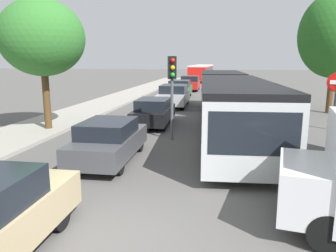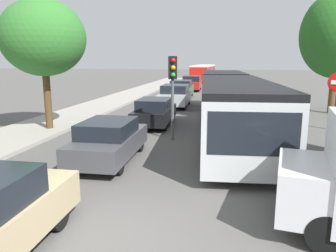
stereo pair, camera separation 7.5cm
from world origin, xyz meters
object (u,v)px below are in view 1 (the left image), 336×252
queued_car_graphite (109,141)px  queued_car_black (154,112)px  city_bus_rear (201,72)px  queued_car_green (180,89)px  no_entry_sign (335,99)px  articulated_bus (227,98)px  queued_car_silver (174,96)px  tree_left_mid (42,40)px  traffic_light (172,79)px  tree_right_mid (336,35)px  queued_car_red (190,83)px

queued_car_graphite → queued_car_black: (0.16, 6.00, -0.00)m
city_bus_rear → queued_car_green: (-0.19, -22.34, -0.62)m
queued_car_green → no_entry_sign: (7.86, -15.48, 1.12)m
articulated_bus → queued_car_silver: 7.41m
queued_car_graphite → tree_left_mid: tree_left_mid is taller
queued_car_graphite → traffic_light: 3.98m
city_bus_rear → traffic_light: size_ratio=3.28×
queued_car_black → no_entry_sign: 8.18m
queued_car_green → tree_right_mid: bearing=-124.2°
queued_car_black → tree_left_mid: tree_left_mid is taller
city_bus_rear → queued_car_graphite: bearing=-176.8°
queued_car_green → queued_car_graphite: bearing=179.5°
queued_car_red → tree_right_mid: size_ratio=0.62×
queued_car_red → queued_car_green: bearing=177.2°
no_entry_sign → tree_right_mid: tree_right_mid is taller
queued_car_red → tree_left_mid: (-4.30, -21.07, 3.33)m
city_bus_rear → queued_car_silver: bearing=-176.5°
articulated_bus → queued_car_green: size_ratio=3.90×
no_entry_sign → city_bus_rear: bearing=-168.5°
tree_left_mid → queued_car_red: bearing=78.5°
traffic_light → queued_car_red: bearing=164.8°
traffic_light → no_entry_sign: size_ratio=1.21×
queued_car_red → traffic_light: 21.84m
queued_car_graphite → queued_car_green: queued_car_green is taller
city_bus_rear → queued_car_green: size_ratio=2.58×
tree_right_mid → no_entry_sign: bearing=-105.2°
queued_car_red → tree_right_mid: (10.08, -13.23, 3.90)m
queued_car_silver → tree_left_mid: bearing=152.0°
queued_car_red → queued_car_black: bearing=179.5°
tree_left_mid → articulated_bus: bearing=17.1°
tree_right_mid → traffic_light: bearing=-134.9°
tree_right_mid → tree_left_mid: bearing=-151.4°
traffic_light → tree_left_mid: size_ratio=0.58×
queued_car_graphite → queued_car_silver: size_ratio=0.89×
queued_car_silver → no_entry_sign: no_entry_sign is taller
queued_car_red → tree_left_mid: tree_left_mid is taller
queued_car_graphite → queued_car_silver: (0.12, 12.74, 0.09)m
articulated_bus → tree_right_mid: 8.83m
no_entry_sign → queued_car_graphite: bearing=-69.6°
city_bus_rear → no_entry_sign: no_entry_sign is taller
queued_car_green → queued_car_red: bearing=-2.8°
queued_car_graphite → tree_right_mid: (10.01, 11.67, 3.99)m
queued_car_silver → traffic_light: (1.44, -9.55, 1.72)m
queued_car_black → tree_right_mid: bearing=-61.3°
queued_car_graphite → tree_left_mid: 6.74m
city_bus_rear → tree_right_mid: tree_right_mid is taller
queued_car_black → queued_car_green: size_ratio=0.91×
queued_car_black → queued_car_graphite: bearing=177.2°
articulated_bus → city_bus_rear: 34.54m
queued_car_red → queued_car_silver: bearing=179.6°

